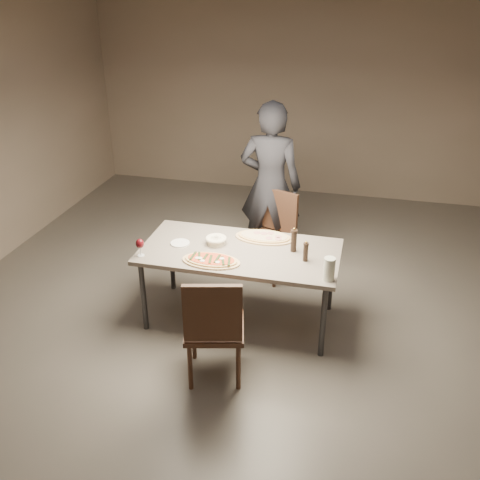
% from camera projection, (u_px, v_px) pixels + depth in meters
% --- Properties ---
extents(room, '(7.00, 7.00, 7.00)m').
position_uv_depth(room, '(240.00, 183.00, 4.56)').
color(room, '#5A544D').
rests_on(room, ground).
extents(dining_table, '(1.80, 0.90, 0.75)m').
position_uv_depth(dining_table, '(240.00, 255.00, 4.88)').
color(dining_table, slate).
rests_on(dining_table, ground).
extents(zucchini_pizza, '(0.52, 0.29, 0.05)m').
position_uv_depth(zucchini_pizza, '(211.00, 260.00, 4.65)').
color(zucchini_pizza, tan).
rests_on(zucchini_pizza, dining_table).
extents(ham_pizza, '(0.55, 0.31, 0.04)m').
position_uv_depth(ham_pizza, '(264.00, 237.00, 5.06)').
color(ham_pizza, tan).
rests_on(ham_pizza, dining_table).
extents(bread_basket, '(0.20, 0.20, 0.07)m').
position_uv_depth(bread_basket, '(216.00, 240.00, 4.94)').
color(bread_basket, beige).
rests_on(bread_basket, dining_table).
extents(oil_dish, '(0.12, 0.12, 0.01)m').
position_uv_depth(oil_dish, '(282.00, 239.00, 5.03)').
color(oil_dish, white).
rests_on(oil_dish, dining_table).
extents(pepper_mill_left, '(0.06, 0.06, 0.23)m').
position_uv_depth(pepper_mill_left, '(294.00, 240.00, 4.78)').
color(pepper_mill_left, black).
rests_on(pepper_mill_left, dining_table).
extents(pepper_mill_right, '(0.05, 0.05, 0.19)m').
position_uv_depth(pepper_mill_right, '(306.00, 252.00, 4.63)').
color(pepper_mill_right, black).
rests_on(pepper_mill_right, dining_table).
extents(carafe, '(0.10, 0.10, 0.20)m').
position_uv_depth(carafe, '(329.00, 269.00, 4.35)').
color(carafe, silver).
rests_on(carafe, dining_table).
extents(wine_glass, '(0.07, 0.07, 0.17)m').
position_uv_depth(wine_glass, '(140.00, 244.00, 4.70)').
color(wine_glass, silver).
rests_on(wine_glass, dining_table).
extents(side_plate, '(0.18, 0.18, 0.01)m').
position_uv_depth(side_plate, '(180.00, 243.00, 4.96)').
color(side_plate, white).
rests_on(side_plate, dining_table).
extents(chair_near, '(0.57, 0.57, 0.99)m').
position_uv_depth(chair_near, '(214.00, 325.00, 4.16)').
color(chair_near, '#3D2619').
rests_on(chair_near, ground).
extents(chair_far, '(0.57, 0.57, 0.93)m').
position_uv_depth(chair_far, '(274.00, 230.00, 5.76)').
color(chair_far, '#3D2619').
rests_on(chair_far, ground).
extents(diner, '(0.68, 0.45, 1.85)m').
position_uv_depth(diner, '(270.00, 185.00, 5.82)').
color(diner, black).
rests_on(diner, ground).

